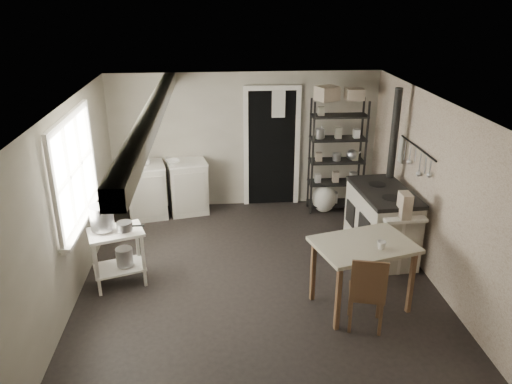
{
  "coord_description": "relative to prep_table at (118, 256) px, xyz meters",
  "views": [
    {
      "loc": [
        -0.5,
        -5.63,
        3.51
      ],
      "look_at": [
        0.0,
        0.3,
        1.1
      ],
      "focal_mm": 35.0,
      "sensor_mm": 36.0,
      "label": 1
    }
  ],
  "objects": [
    {
      "name": "ceiling",
      "position": [
        1.77,
        -0.03,
        1.9
      ],
      "size": [
        5.0,
        5.0,
        0.0
      ],
      "primitive_type": "plane",
      "rotation": [
        3.14,
        0.0,
        0.0
      ],
      "color": "silver",
      "rests_on": "wall_back"
    },
    {
      "name": "window",
      "position": [
        -0.45,
        0.17,
        1.1
      ],
      "size": [
        0.12,
        1.76,
        1.28
      ],
      "primitive_type": null,
      "color": "white",
      "rests_on": "wall_left"
    },
    {
      "name": "mixing_bowl",
      "position": [
        0.57,
        2.1,
        0.56
      ],
      "size": [
        0.38,
        0.38,
        0.07
      ],
      "primitive_type": "imported",
      "rotation": [
        0.0,
        0.0,
        0.36
      ],
      "color": "white",
      "rests_on": "base_cabinets"
    },
    {
      "name": "flour_sack",
      "position": [
        3.08,
        1.99,
        -0.16
      ],
      "size": [
        0.45,
        0.4,
        0.49
      ],
      "primitive_type": "ellipsoid",
      "rotation": [
        0.0,
        0.0,
        -0.15
      ],
      "color": "silver",
      "rests_on": "ground"
    },
    {
      "name": "floor_crock",
      "position": [
        3.13,
        -0.22,
        -0.33
      ],
      "size": [
        0.15,
        0.15,
        0.14
      ],
      "primitive_type": "cylinder",
      "rotation": [
        0.0,
        0.0,
        -0.34
      ],
      "color": "white",
      "rests_on": "ground"
    },
    {
      "name": "base_cabinets",
      "position": [
        0.44,
        2.15,
        0.06
      ],
      "size": [
        1.46,
        0.85,
        0.9
      ],
      "primitive_type": null,
      "rotation": [
        0.0,
        0.0,
        0.2
      ],
      "color": "beige",
      "rests_on": "ground"
    },
    {
      "name": "stovepipe",
      "position": [
        3.8,
        1.0,
        1.19
      ],
      "size": [
        0.13,
        0.13,
        1.31
      ],
      "primitive_type": null,
      "rotation": [
        0.0,
        0.0,
        0.36
      ],
      "color": "black",
      "rests_on": "stove"
    },
    {
      "name": "table_cup",
      "position": [
        3.07,
        -0.88,
        0.41
      ],
      "size": [
        0.13,
        0.13,
        0.09
      ],
      "primitive_type": "imported",
      "rotation": [
        0.0,
        0.0,
        0.33
      ],
      "color": "white",
      "rests_on": "work_table"
    },
    {
      "name": "shelf_rack",
      "position": [
        3.27,
        2.07,
        0.55
      ],
      "size": [
        0.91,
        0.37,
        1.91
      ],
      "primitive_type": null,
      "rotation": [
        0.0,
        0.0,
        -0.02
      ],
      "color": "black",
      "rests_on": "ground"
    },
    {
      "name": "wall_front",
      "position": [
        1.77,
        -2.53,
        0.75
      ],
      "size": [
        4.5,
        0.02,
        2.3
      ],
      "primitive_type": "cube",
      "color": "#A8A08F",
      "rests_on": "ground"
    },
    {
      "name": "storage_box_b",
      "position": [
        3.48,
        2.05,
        1.59
      ],
      "size": [
        0.28,
        0.26,
        0.18
      ],
      "primitive_type": "cube",
      "rotation": [
        0.0,
        0.0,
        0.01
      ],
      "color": "beige",
      "rests_on": "shelf_rack"
    },
    {
      "name": "stockpot",
      "position": [
        -0.14,
        -0.0,
        0.54
      ],
      "size": [
        0.34,
        0.34,
        0.31
      ],
      "primitive_type": "cylinder",
      "rotation": [
        0.0,
        0.0,
        0.22
      ],
      "color": "#B9B9BC",
      "rests_on": "prep_table"
    },
    {
      "name": "work_table",
      "position": [
        2.93,
        -0.74,
        -0.02
      ],
      "size": [
        1.27,
        1.03,
        0.84
      ],
      "primitive_type": null,
      "rotation": [
        0.0,
        0.0,
        0.27
      ],
      "color": "beige",
      "rests_on": "ground"
    },
    {
      "name": "wall_right",
      "position": [
        4.02,
        -0.03,
        0.75
      ],
      "size": [
        0.02,
        5.0,
        2.3
      ],
      "primitive_type": "cube",
      "color": "#A8A08F",
      "rests_on": "ground"
    },
    {
      "name": "doorway",
      "position": [
        2.22,
        2.44,
        0.6
      ],
      "size": [
        0.96,
        0.1,
        2.08
      ],
      "primitive_type": null,
      "color": "white",
      "rests_on": "ground"
    },
    {
      "name": "oats_box",
      "position": [
        3.61,
        -0.13,
        0.61
      ],
      "size": [
        0.13,
        0.22,
        0.32
      ],
      "primitive_type": "cube",
      "rotation": [
        0.0,
        0.0,
        -0.0
      ],
      "color": "beige",
      "rests_on": "side_ledge"
    },
    {
      "name": "utensil_rail",
      "position": [
        3.96,
        0.57,
        1.15
      ],
      "size": [
        0.06,
        1.2,
        0.44
      ],
      "primitive_type": null,
      "color": "#B9B9BC",
      "rests_on": "wall_right"
    },
    {
      "name": "ceiling_beam",
      "position": [
        0.57,
        -0.03,
        1.8
      ],
      "size": [
        0.18,
        5.0,
        0.18
      ],
      "primitive_type": null,
      "color": "white",
      "rests_on": "ceiling"
    },
    {
      "name": "shelf_jar",
      "position": [
        3.0,
        2.11,
        0.97
      ],
      "size": [
        0.1,
        0.1,
        0.2
      ],
      "primitive_type": "imported",
      "rotation": [
        0.0,
        0.0,
        0.11
      ],
      "color": "white",
      "rests_on": "shelf_rack"
    },
    {
      "name": "bucket",
      "position": [
        0.08,
        -0.0,
        -0.02
      ],
      "size": [
        0.25,
        0.25,
        0.23
      ],
      "primitive_type": "cylinder",
      "rotation": [
        0.0,
        0.0,
        0.21
      ],
      "color": "#B9B9BC",
      "rests_on": "prep_table"
    },
    {
      "name": "counter_cup",
      "position": [
        0.15,
        2.06,
        0.57
      ],
      "size": [
        0.17,
        0.17,
        0.1
      ],
      "primitive_type": "imported",
      "rotation": [
        0.0,
        0.0,
        -0.4
      ],
      "color": "white",
      "rests_on": "base_cabinets"
    },
    {
      "name": "storage_box_a",
      "position": [
        3.04,
        2.03,
        1.61
      ],
      "size": [
        0.41,
        0.39,
        0.22
      ],
      "primitive_type": "cube",
      "rotation": [
        0.0,
        0.0,
        0.42
      ],
      "color": "beige",
      "rests_on": "shelf_rack"
    },
    {
      "name": "side_ledge",
      "position": [
        3.62,
        -0.09,
        0.03
      ],
      "size": [
        0.57,
        0.32,
        0.86
      ],
      "primitive_type": null,
      "rotation": [
        0.0,
        0.0,
        0.05
      ],
      "color": "white",
      "rests_on": "ground"
    },
    {
      "name": "floor",
      "position": [
        1.77,
        -0.03,
        -0.4
      ],
      "size": [
        5.0,
        5.0,
        0.0
      ],
      "primitive_type": "plane",
      "color": "black",
      "rests_on": "ground"
    },
    {
      "name": "wall_left",
      "position": [
        -0.48,
        -0.03,
        0.75
      ],
      "size": [
        0.02,
        5.0,
        2.3
      ],
      "primitive_type": "cube",
      "color": "#A8A08F",
      "rests_on": "ground"
    },
    {
      "name": "wall_back",
      "position": [
        1.77,
        2.47,
        0.75
      ],
      "size": [
        4.5,
        0.02,
        2.3
      ],
      "primitive_type": "cube",
      "color": "#A8A08F",
      "rests_on": "ground"
    },
    {
      "name": "wallpaper_panel",
      "position": [
        4.01,
        -0.03,
        0.75
      ],
      "size": [
        0.01,
        5.0,
        2.3
      ],
      "primitive_type": null,
      "color": "beige",
      "rests_on": "wall_right"
    },
    {
      "name": "saucepan",
      "position": [
        0.14,
        -0.09,
        0.45
      ],
      "size": [
        0.2,
        0.2,
        0.11
      ],
      "primitive_type": "cylinder",
      "rotation": [
        0.0,
        0.0,
        -0.05
      ],
      "color": "#B9B9BC",
      "rests_on": "prep_table"
    },
    {
      "name": "prep_table",
      "position": [
        0.0,
        0.0,
        0.0
      ],
      "size": [
        0.77,
        0.65,
        0.75
      ],
      "primitive_type": null,
      "rotation": [
        0.0,
        0.0,
        0.32
      ],
      "color": "white",
      "rests_on": "ground"
    },
    {
      "name": "stove",
      "position": [
        3.56,
        0.5,
        0.04
      ],
      "size": [
        0.77,
        1.28,
        0.97
      ],
      "primitive_type": null,
      "rotation": [
        0.0,
        0.0,
        0.07
      ],
      "color": "beige",
      "rests_on": "ground"
    },
    {
      "name": "chair",
      "position": [
        2.88,
        -1.11,
        0.08
      ],
      "size": [
        0.46,
        0.48,
        0.92
      ],
      "primitive_type": null,
      "rotation": [
        0.0,
        0.0,
        -0.25
      ],
      "color": "#523623",
      "rests_on": "ground"
    }
  ]
}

